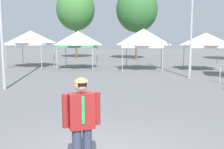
{
  "coord_description": "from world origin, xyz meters",
  "views": [
    {
      "loc": [
        0.5,
        -4.7,
        2.39
      ],
      "look_at": [
        -0.18,
        3.35,
        1.3
      ],
      "focal_mm": 40.52,
      "sensor_mm": 36.0,
      "label": 1
    }
  ],
  "objects": [
    {
      "name": "canopy_tent_center",
      "position": [
        6.24,
        16.04,
        2.42
      ],
      "size": [
        2.94,
        2.94,
        3.0
      ],
      "color": "#9E9EA3",
      "rests_on": "ground"
    },
    {
      "name": "canopy_tent_far_right",
      "position": [
        -8.66,
        17.4,
        2.63
      ],
      "size": [
        3.4,
        3.4,
        3.25
      ],
      "color": "#9E9EA3",
      "rests_on": "ground"
    },
    {
      "name": "canopy_tent_far_left",
      "position": [
        -4.16,
        16.46,
        2.49
      ],
      "size": [
        3.06,
        3.06,
        3.17
      ],
      "color": "#9E9EA3",
      "rests_on": "ground"
    },
    {
      "name": "person_foreground",
      "position": [
        -0.35,
        -0.65,
        1.03
      ],
      "size": [
        0.61,
        0.38,
        1.78
      ],
      "color": "#33384C",
      "rests_on": "ground"
    },
    {
      "name": "tree_behind_tents_left",
      "position": [
        0.89,
        27.17,
        6.18
      ],
      "size": [
        5.07,
        5.07,
        8.98
      ],
      "color": "brown",
      "rests_on": "ground"
    },
    {
      "name": "tree_behind_tents_right",
      "position": [
        -7.11,
        28.8,
        6.45
      ],
      "size": [
        5.02,
        5.02,
        9.22
      ],
      "color": "brown",
      "rests_on": "ground"
    },
    {
      "name": "canopy_tent_behind_right",
      "position": [
        1.3,
        16.11,
        2.59
      ],
      "size": [
        3.42,
        3.42,
        3.35
      ],
      "color": "#9E9EA3",
      "rests_on": "ground"
    }
  ]
}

